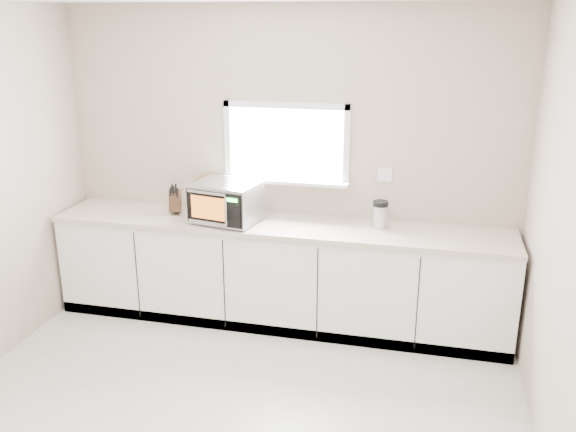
% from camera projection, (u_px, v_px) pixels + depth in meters
% --- Properties ---
extents(back_wall, '(4.00, 0.17, 2.70)m').
position_uv_depth(back_wall, '(287.00, 164.00, 5.30)').
color(back_wall, '#BAA894').
rests_on(back_wall, ground).
extents(cabinets, '(3.92, 0.60, 0.88)m').
position_uv_depth(cabinets, '(279.00, 275.00, 5.32)').
color(cabinets, white).
rests_on(cabinets, ground).
extents(countertop, '(3.92, 0.64, 0.04)m').
position_uv_depth(countertop, '(278.00, 225.00, 5.16)').
color(countertop, beige).
rests_on(countertop, cabinets).
extents(microwave, '(0.60, 0.51, 0.34)m').
position_uv_depth(microwave, '(226.00, 202.00, 5.13)').
color(microwave, black).
rests_on(microwave, countertop).
extents(knife_block, '(0.14, 0.21, 0.28)m').
position_uv_depth(knife_block, '(175.00, 200.00, 5.39)').
color(knife_block, '#4A2C1A').
rests_on(knife_block, countertop).
extents(cutting_board, '(0.33, 0.08, 0.33)m').
position_uv_depth(cutting_board, '(210.00, 191.00, 5.49)').
color(cutting_board, olive).
rests_on(cutting_board, countertop).
extents(coffee_grinder, '(0.14, 0.14, 0.23)m').
position_uv_depth(coffee_grinder, '(380.00, 214.00, 5.02)').
color(coffee_grinder, '#B3B6BB').
rests_on(coffee_grinder, countertop).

